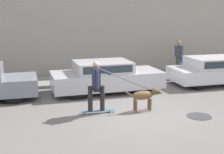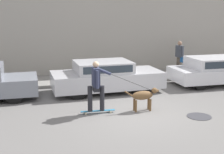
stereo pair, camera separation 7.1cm
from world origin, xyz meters
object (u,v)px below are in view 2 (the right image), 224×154
Objects in this scene: parked_car_1 at (106,77)px; skateboarder at (96,84)px; pedestrian_with_bag at (180,55)px; parked_car_2 at (217,71)px; dog at (144,96)px.

skateboarder is (-0.97, -2.60, 0.34)m from parked_car_1.
parked_car_1 is at bearing 19.01° from pedestrian_with_bag.
parked_car_1 is 5.10m from parked_car_2.
skateboarder reaches higher than parked_car_2.
parked_car_2 is at bearing -1.29° from parked_car_1.
pedestrian_with_bag is (3.82, 4.97, 0.51)m from dog.
dog is (-4.53, -2.75, -0.11)m from parked_car_2.
parked_car_2 is 1.72× the size of skateboarder.
pedestrian_with_bag is at bearing 108.56° from parked_car_2.
parked_car_2 is 5.30m from dog.
parked_car_1 is at bearing -179.19° from parked_car_2.
skateboarder reaches higher than dog.
parked_car_1 is at bearing 100.82° from dog.
parked_car_2 is (5.10, 0.00, -0.00)m from parked_car_1.
parked_car_2 is 2.38m from pedestrian_with_bag.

